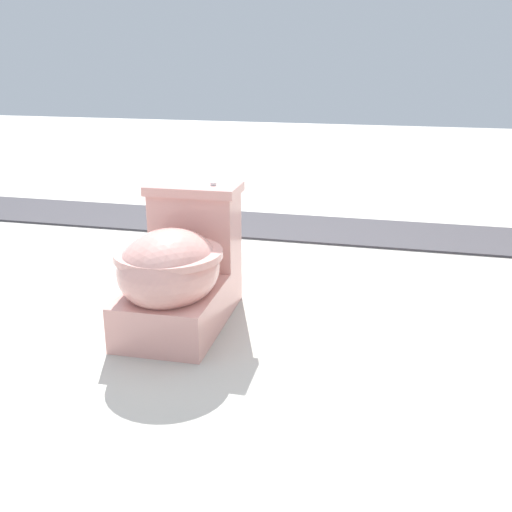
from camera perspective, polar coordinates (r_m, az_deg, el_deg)
name	(u,v)px	position (r m, az deg, el deg)	size (l,w,h in m)	color
ground_plane	(177,311)	(2.47, -7.53, -5.21)	(14.00, 14.00, 0.00)	#B7B2A8
gravel_strip	(336,230)	(3.57, 7.66, 2.45)	(0.56, 8.00, 0.01)	#423F44
toilet	(179,270)	(2.28, -7.38, -1.35)	(0.64, 0.40, 0.52)	#E09E93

